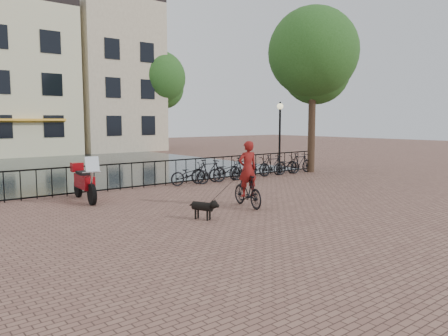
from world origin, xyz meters
TOP-DOWN VIEW (x-y plane):
  - ground at (0.00, 0.00)m, footprint 100.00×100.00m
  - canal_water at (0.00, 17.30)m, footprint 20.00×20.00m
  - railing at (0.00, 8.00)m, footprint 20.00×0.05m
  - canal_house_mid at (0.50, 30.00)m, footprint 8.00×9.50m
  - canal_house_right at (8.50, 30.00)m, footprint 7.00×9.00m
  - tree_near_right at (9.20, 7.30)m, footprint 4.48×4.48m
  - tree_far_right at (12.00, 27.00)m, footprint 4.76×4.76m
  - lamp_post at (7.20, 7.60)m, footprint 0.30×0.30m
  - cyclist at (0.59, 2.59)m, footprint 0.85×1.78m
  - dog at (-1.47, 2.09)m, footprint 0.54×0.88m
  - motorcycle at (-2.88, 6.68)m, footprint 0.75×2.22m
  - parked_bike_0 at (1.80, 7.40)m, footprint 1.79×0.86m
  - parked_bike_1 at (2.75, 7.40)m, footprint 1.71×0.70m
  - parked_bike_2 at (3.70, 7.40)m, footprint 1.79×0.88m
  - parked_bike_3 at (4.65, 7.40)m, footprint 1.69×0.58m
  - parked_bike_4 at (5.60, 7.40)m, footprint 1.79×0.84m
  - parked_bike_5 at (6.55, 7.40)m, footprint 1.70×0.61m
  - parked_bike_6 at (7.50, 7.40)m, footprint 1.75×0.70m
  - parked_bike_7 at (8.45, 7.40)m, footprint 1.70×0.61m

SIDE VIEW (x-z plane):
  - ground at x=0.00m, z-range 0.00..0.00m
  - canal_water at x=0.00m, z-range 0.00..0.00m
  - dog at x=-1.47m, z-range 0.00..0.56m
  - parked_bike_0 at x=1.80m, z-range 0.00..0.90m
  - parked_bike_2 at x=3.70m, z-range 0.00..0.90m
  - parked_bike_4 at x=5.60m, z-range 0.00..0.90m
  - parked_bike_6 at x=7.50m, z-range 0.00..0.90m
  - parked_bike_1 at x=2.75m, z-range 0.00..1.00m
  - parked_bike_3 at x=4.65m, z-range 0.00..1.00m
  - parked_bike_5 at x=6.55m, z-range 0.00..1.00m
  - parked_bike_7 at x=8.45m, z-range 0.00..1.00m
  - railing at x=0.00m, z-range -0.01..1.02m
  - motorcycle at x=-2.88m, z-range 0.00..1.56m
  - cyclist at x=0.59m, z-range -0.28..2.07m
  - lamp_post at x=7.20m, z-range 0.65..4.10m
  - canal_house_mid at x=0.50m, z-range 0.00..11.80m
  - tree_near_right at x=9.20m, z-range 1.85..10.09m
  - tree_far_right at x=12.00m, z-range 1.97..10.73m
  - canal_house_right at x=8.50m, z-range 0.00..13.30m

